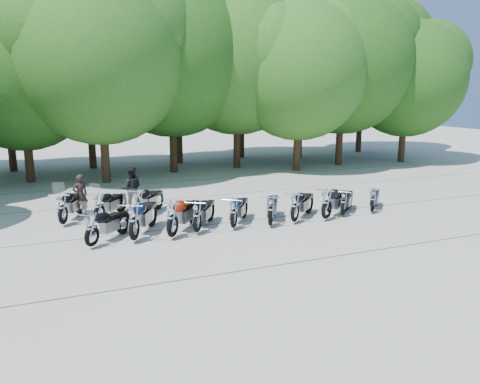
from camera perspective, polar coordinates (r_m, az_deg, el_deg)
name	(u,v)px	position (r m, az deg, el deg)	size (l,w,h in m)	color
ground	(257,232)	(15.81, 2.08, -4.95)	(90.00, 90.00, 0.00)	#9D998D
tree_2	(21,78)	(26.62, -25.10, 12.42)	(7.31, 7.31, 8.97)	#3A2614
tree_3	(99,58)	(25.20, -16.79, 15.42)	(8.70, 8.70, 10.67)	#3A2614
tree_4	(171,56)	(27.77, -8.45, 16.07)	(9.13, 9.13, 11.20)	#3A2614
tree_5	(237,59)	(29.15, -0.41, 15.88)	(9.04, 9.04, 11.10)	#3A2614
tree_6	(299,72)	(28.23, 7.20, 14.37)	(8.00, 8.00, 9.82)	#3A2614
tree_7	(343,64)	(31.01, 12.41, 15.04)	(8.79, 8.79, 10.79)	#3A2614
tree_8	(407,79)	(33.36, 19.65, 12.82)	(7.53, 7.53, 9.25)	#3A2614
tree_10	(4,74)	(30.81, -26.83, 12.71)	(7.78, 7.78, 9.55)	#3A2614
tree_11	(87,78)	(30.30, -18.10, 13.12)	(7.56, 7.56, 9.28)	#3A2614
tree_12	(177,75)	(31.31, -7.65, 13.96)	(7.88, 7.88, 9.67)	#3A2614
tree_13	(241,72)	(33.85, 0.16, 14.44)	(8.31, 8.31, 10.20)	#3A2614
tree_14	(301,75)	(34.36, 7.43, 13.96)	(8.02, 8.02, 9.84)	#3A2614
tree_15	(363,60)	(38.44, 14.75, 15.24)	(9.67, 9.67, 11.86)	#3A2614
motorcycle_0	(91,228)	(14.76, -17.66, -4.22)	(0.68, 2.23, 1.26)	black
motorcycle_1	(134,220)	(14.97, -12.81, -3.36)	(0.78, 2.56, 1.45)	#0C1936
motorcycle_2	(172,217)	(15.08, -8.26, -3.07)	(0.78, 2.55, 1.44)	#911A05
motorcycle_3	(197,215)	(15.51, -5.24, -2.83)	(0.70, 2.31, 1.30)	black
motorcycle_4	(234,212)	(15.96, -0.76, -2.42)	(0.68, 2.24, 1.26)	black
motorcycle_5	(271,209)	(16.29, 3.76, -2.10)	(0.70, 2.29, 1.30)	black
motorcycle_6	(295,206)	(16.83, 6.74, -1.68)	(0.70, 2.31, 1.31)	black
motorcycle_7	(327,202)	(17.37, 10.55, -1.24)	(0.74, 2.45, 1.38)	black
motorcycle_8	(344,202)	(18.06, 12.52, -1.18)	(0.62, 2.05, 1.16)	black
motorcycle_9	(373,199)	(18.85, 15.89, -0.83)	(0.62, 2.02, 1.14)	black
motorcycle_10	(63,207)	(17.52, -20.82, -1.76)	(0.73, 2.40, 1.36)	black
motorcycle_11	(99,206)	(17.49, -16.79, -1.67)	(0.68, 2.22, 1.26)	black
motorcycle_12	(139,203)	(17.53, -12.23, -1.30)	(0.71, 2.33, 1.32)	black
rider_0	(80,195)	(18.74, -18.88, -0.37)	(0.59, 0.38, 1.61)	black
rider_1	(132,188)	(19.05, -13.09, 0.44)	(0.86, 0.67, 1.78)	black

